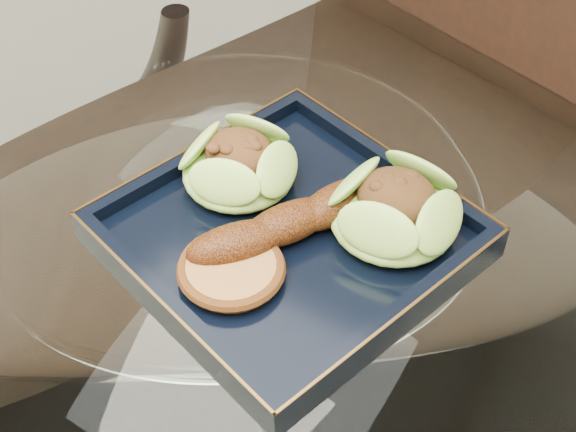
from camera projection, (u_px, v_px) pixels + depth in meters
The scene contains 7 objects.
dining_table at pixel (245, 339), 0.85m from camera, with size 1.13×1.13×0.77m.
dining_chair at pixel (364, 179), 1.04m from camera, with size 0.57×0.57×1.04m.
navy_plate at pixel (288, 240), 0.71m from camera, with size 0.27×0.27×0.02m, color black.
lettuce_wrap_left at pixel (238, 167), 0.73m from camera, with size 0.10×0.10×0.04m, color #77AC32.
lettuce_wrap_right at pixel (394, 212), 0.69m from camera, with size 0.11×0.11×0.04m, color #70A530.
roasted_plantain at pixel (288, 223), 0.69m from camera, with size 0.18×0.04×0.03m, color #5B2709.
crumb_patty at pixel (231, 271), 0.66m from camera, with size 0.08×0.08×0.01m, color #A96938.
Camera 1 is at (0.30, -0.41, 1.29)m, focal length 50.00 mm.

